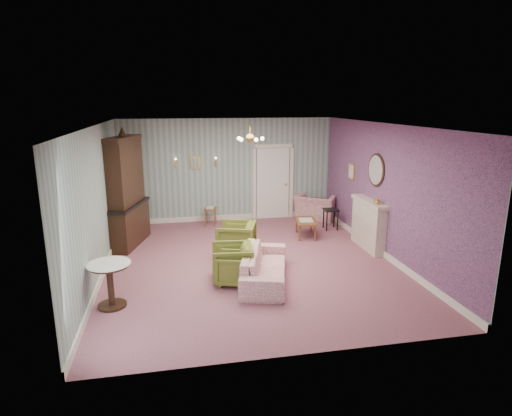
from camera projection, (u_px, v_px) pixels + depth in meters
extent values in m
plane|color=#975868|center=(250.00, 263.00, 9.17)|extent=(7.00, 7.00, 0.00)
plane|color=white|center=(250.00, 125.00, 8.46)|extent=(7.00, 7.00, 0.00)
plane|color=gray|center=(228.00, 170.00, 12.15)|extent=(6.00, 0.00, 6.00)
plane|color=gray|center=(299.00, 255.00, 5.49)|extent=(6.00, 0.00, 6.00)
plane|color=gray|center=(97.00, 203.00, 8.26)|extent=(0.00, 7.00, 7.00)
plane|color=gray|center=(385.00, 191.00, 9.38)|extent=(0.00, 7.00, 7.00)
plane|color=#C16094|center=(384.00, 191.00, 9.38)|extent=(0.00, 7.00, 7.00)
imported|color=olive|center=(235.00, 267.00, 8.06)|extent=(0.76, 0.79, 0.66)
imported|color=olive|center=(232.00, 261.00, 8.21)|extent=(0.78, 0.82, 0.78)
imported|color=olive|center=(236.00, 237.00, 9.55)|extent=(0.96, 0.99, 0.82)
imported|color=#AB4563|center=(265.00, 261.00, 8.19)|extent=(1.11, 2.12, 0.79)
imported|color=#AB4563|center=(316.00, 203.00, 12.45)|extent=(1.34, 1.23, 0.98)
imported|color=gold|center=(377.00, 201.00, 9.40)|extent=(0.15, 0.15, 0.15)
cube|color=maroon|center=(316.00, 204.00, 12.30)|extent=(0.41, 0.28, 0.39)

